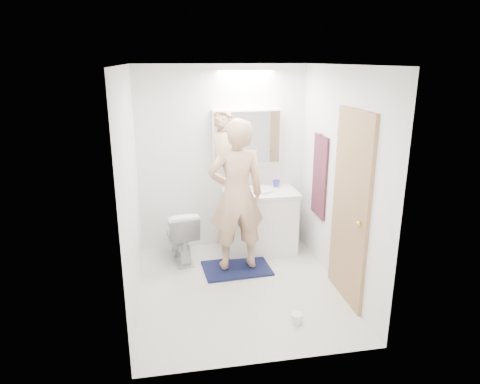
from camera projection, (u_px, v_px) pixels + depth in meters
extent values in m
plane|color=silver|center=(240.00, 288.00, 4.81)|extent=(2.50, 2.50, 0.00)
plane|color=white|center=(239.00, 65.00, 4.10)|extent=(2.50, 2.50, 0.00)
plane|color=white|center=(223.00, 159.00, 5.63)|extent=(2.50, 0.00, 2.50)
plane|color=white|center=(268.00, 231.00, 3.28)|extent=(2.50, 0.00, 2.50)
plane|color=white|center=(131.00, 191.00, 4.27)|extent=(0.00, 2.50, 2.50)
plane|color=white|center=(340.00, 180.00, 4.64)|extent=(0.00, 2.50, 2.50)
cube|color=white|center=(260.00, 222.00, 5.67)|extent=(0.90, 0.55, 0.78)
cube|color=white|center=(260.00, 193.00, 5.55)|extent=(0.95, 0.58, 0.04)
cylinder|color=white|center=(260.00, 190.00, 5.57)|extent=(0.36, 0.36, 0.03)
cylinder|color=#B9B9BE|center=(257.00, 181.00, 5.73)|extent=(0.02, 0.02, 0.16)
cube|color=white|center=(246.00, 137.00, 5.52)|extent=(0.88, 0.14, 0.70)
cube|color=silver|center=(247.00, 138.00, 5.45)|extent=(0.84, 0.01, 0.66)
imported|color=white|center=(181.00, 235.00, 5.40)|extent=(0.48, 0.72, 0.68)
cube|color=#141A3F|center=(237.00, 268.00, 5.24)|extent=(0.83, 0.60, 0.02)
imported|color=tan|center=(236.00, 195.00, 4.97)|extent=(0.68, 0.47, 1.79)
cube|color=tan|center=(350.00, 209.00, 4.37)|extent=(0.04, 0.80, 2.00)
sphere|color=gold|center=(359.00, 224.00, 4.09)|extent=(0.06, 0.06, 0.06)
cube|color=#1C143F|center=(319.00, 176.00, 5.18)|extent=(0.02, 0.42, 1.00)
cylinder|color=silver|center=(321.00, 133.00, 5.03)|extent=(0.07, 0.02, 0.02)
imported|color=beige|center=(232.00, 182.00, 5.60)|extent=(0.10, 0.10, 0.20)
imported|color=#5E86CB|center=(245.00, 182.00, 5.66)|extent=(0.09, 0.09, 0.16)
imported|color=#3B40B1|center=(276.00, 184.00, 5.73)|extent=(0.10, 0.10, 0.09)
cylinder|color=white|center=(296.00, 318.00, 4.16)|extent=(0.11, 0.11, 0.10)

